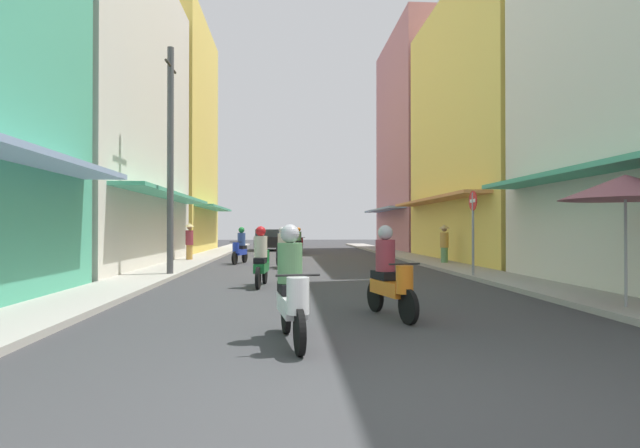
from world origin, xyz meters
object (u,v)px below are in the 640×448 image
(pedestrian_far, at_px, (444,242))
(motorbike_blue, at_px, (240,247))
(motorbike_white, at_px, (292,290))
(vendor_umbrella, at_px, (625,187))
(motorbike_orange, at_px, (390,276))
(motorbike_black, at_px, (284,250))
(pedestrian_midway, at_px, (189,240))
(street_sign_no_entry, at_px, (473,222))
(parked_car, at_px, (267,240))
(motorbike_maroon, at_px, (299,242))
(motorbike_red, at_px, (384,257))
(motorbike_green, at_px, (262,260))
(utility_pole, at_px, (170,160))

(pedestrian_far, bearing_deg, motorbike_blue, 169.47)
(motorbike_white, height_order, vendor_umbrella, vendor_umbrella)
(motorbike_orange, height_order, motorbike_black, same)
(motorbike_blue, distance_m, pedestrian_midway, 2.62)
(pedestrian_midway, relative_size, street_sign_no_entry, 0.66)
(street_sign_no_entry, bearing_deg, motorbike_white, -125.87)
(pedestrian_midway, bearing_deg, motorbike_black, -39.79)
(parked_car, bearing_deg, pedestrian_far, -61.02)
(motorbike_maroon, height_order, pedestrian_far, pedestrian_far)
(motorbike_maroon, relative_size, vendor_umbrella, 0.72)
(motorbike_red, relative_size, parked_car, 0.42)
(motorbike_green, xyz_separation_m, street_sign_no_entry, (6.24, 1.40, 1.01))
(parked_car, xyz_separation_m, street_sign_no_entry, (6.94, -19.32, 0.98))
(motorbike_blue, distance_m, motorbike_green, 8.30)
(street_sign_no_entry, bearing_deg, motorbike_black, 142.73)
(motorbike_black, bearing_deg, motorbike_white, -89.09)
(motorbike_red, bearing_deg, motorbike_black, 157.41)
(motorbike_orange, distance_m, motorbike_black, 10.42)
(motorbike_red, relative_size, pedestrian_midway, 1.00)
(motorbike_maroon, xyz_separation_m, pedestrian_midway, (-5.13, -7.61, 0.28))
(motorbike_red, xyz_separation_m, motorbike_orange, (-1.69, -8.76, 0.20))
(utility_pole, xyz_separation_m, street_sign_no_entry, (9.20, -1.15, -1.94))
(parked_car, bearing_deg, motorbike_green, -88.07)
(motorbike_green, bearing_deg, motorbike_red, 45.92)
(motorbike_maroon, bearing_deg, pedestrian_midway, -124.01)
(motorbike_black, relative_size, street_sign_no_entry, 0.66)
(motorbike_red, height_order, pedestrian_midway, pedestrian_midway)
(motorbike_maroon, distance_m, pedestrian_midway, 9.18)
(motorbike_orange, bearing_deg, motorbike_green, 118.23)
(motorbike_green, bearing_deg, pedestrian_far, 42.98)
(motorbike_green, bearing_deg, vendor_umbrella, -33.35)
(motorbike_green, height_order, pedestrian_far, pedestrian_far)
(motorbike_white, bearing_deg, pedestrian_midway, 105.98)
(parked_car, bearing_deg, vendor_umbrella, -73.54)
(motorbike_maroon, relative_size, motorbike_green, 0.99)
(street_sign_no_entry, bearing_deg, motorbike_red, 126.69)
(utility_pole, bearing_deg, pedestrian_midway, 96.40)
(motorbike_white, relative_size, motorbike_maroon, 1.01)
(motorbike_white, xyz_separation_m, pedestrian_midway, (-4.44, 15.50, 0.28))
(pedestrian_midway, distance_m, street_sign_no_entry, 12.71)
(pedestrian_far, relative_size, vendor_umbrella, 0.67)
(pedestrian_far, height_order, utility_pole, utility_pole)
(pedestrian_midway, relative_size, utility_pole, 0.24)
(pedestrian_midway, bearing_deg, utility_pole, -83.60)
(motorbike_maroon, height_order, vendor_umbrella, vendor_umbrella)
(motorbike_maroon, height_order, parked_car, motorbike_maroon)
(motorbike_black, xyz_separation_m, motorbike_blue, (-1.88, 2.46, 0.00))
(motorbike_red, height_order, motorbike_orange, motorbike_orange)
(vendor_umbrella, relative_size, street_sign_no_entry, 0.94)
(motorbike_green, height_order, street_sign_no_entry, street_sign_no_entry)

